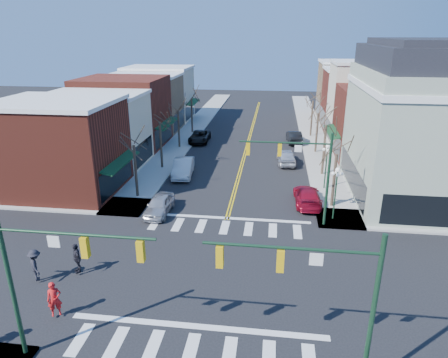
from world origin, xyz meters
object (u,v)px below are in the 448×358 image
(car_left_far, at_px, (200,137))
(pedestrian_dark_b, at_px, (36,265))
(pedestrian_dark_a, at_px, (77,258))
(pedestrian_red_a, at_px, (54,299))
(victorian_corner, at_px, (433,123))
(car_left_mid, at_px, (183,168))
(lamppost_midblock, at_px, (327,159))
(car_left_near, at_px, (159,205))
(car_right_near, at_px, (307,196))
(lamppost_corner, at_px, (336,185))
(car_right_mid, at_px, (286,156))
(car_right_far, at_px, (294,137))

(car_left_far, distance_m, pedestrian_dark_b, 32.36)
(pedestrian_dark_a, bearing_deg, pedestrian_red_a, -30.55)
(victorian_corner, bearing_deg, car_left_mid, 173.44)
(lamppost_midblock, relative_size, pedestrian_red_a, 2.27)
(car_left_near, distance_m, car_left_mid, 9.05)
(victorian_corner, relative_size, car_right_near, 2.78)
(pedestrian_dark_b, bearing_deg, lamppost_corner, -99.16)
(car_left_near, bearing_deg, pedestrian_red_a, -96.56)
(car_left_near, xyz_separation_m, pedestrian_dark_b, (-4.47, -10.05, 0.39))
(lamppost_midblock, relative_size, car_right_mid, 0.89)
(car_right_near, distance_m, car_right_mid, 11.07)
(car_right_mid, bearing_deg, pedestrian_red_a, 61.87)
(pedestrian_red_a, bearing_deg, lamppost_midblock, 21.65)
(victorian_corner, bearing_deg, car_right_far, 121.98)
(car_left_far, height_order, pedestrian_dark_a, pedestrian_dark_a)
(car_left_near, bearing_deg, pedestrian_dark_b, -112.68)
(lamppost_corner, height_order, car_left_near, lamppost_corner)
(lamppost_corner, distance_m, car_right_far, 23.06)
(car_left_near, bearing_deg, car_right_mid, 55.58)
(lamppost_corner, bearing_deg, lamppost_midblock, 90.00)
(lamppost_corner, relative_size, car_left_far, 0.83)
(car_left_near, xyz_separation_m, car_left_mid, (-0.10, 9.04, 0.12))
(car_left_mid, xyz_separation_m, car_right_near, (12.03, -5.65, -0.11))
(lamppost_corner, height_order, car_right_mid, lamppost_corner)
(lamppost_midblock, bearing_deg, car_left_far, 134.03)
(pedestrian_dark_a, bearing_deg, lamppost_corner, 78.93)
(lamppost_midblock, relative_size, car_right_near, 0.85)
(lamppost_midblock, distance_m, car_left_near, 15.57)
(car_left_near, bearing_deg, car_right_near, 17.22)
(lamppost_midblock, bearing_deg, car_left_near, -152.98)
(car_left_near, bearing_deg, car_left_mid, 91.95)
(victorian_corner, distance_m, car_right_far, 20.71)
(car_right_far, relative_size, pedestrian_dark_a, 2.54)
(pedestrian_red_a, height_order, pedestrian_dark_b, pedestrian_dark_b)
(pedestrian_red_a, xyz_separation_m, pedestrian_dark_a, (-0.73, 3.88, -0.01))
(pedestrian_dark_a, distance_m, pedestrian_dark_b, 2.26)
(pedestrian_dark_b, bearing_deg, car_left_mid, -52.17)
(car_left_mid, xyz_separation_m, car_right_mid, (10.43, 5.31, -0.03))
(pedestrian_dark_a, bearing_deg, lamppost_midblock, 93.22)
(car_right_far, distance_m, pedestrian_dark_b, 37.03)
(car_right_far, xyz_separation_m, pedestrian_dark_a, (-14.01, -32.29, 0.30))
(car_right_mid, distance_m, pedestrian_dark_b, 28.54)
(lamppost_midblock, xyz_separation_m, car_left_far, (-14.60, 15.10, -2.24))
(car_right_near, height_order, car_right_far, car_right_far)
(car_right_far, bearing_deg, car_right_near, 86.15)
(car_left_near, bearing_deg, lamppost_corner, 3.40)
(car_right_mid, bearing_deg, car_right_near, 94.17)
(car_right_far, bearing_deg, pedestrian_dark_b, 59.38)
(pedestrian_dark_a, xyz_separation_m, pedestrian_dark_b, (-1.97, -1.11, 0.03))
(pedestrian_dark_a, bearing_deg, car_left_far, 135.72)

